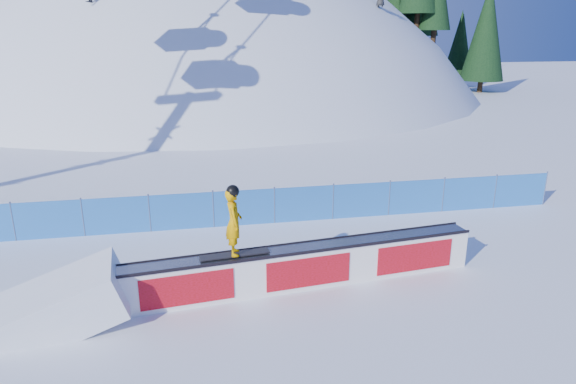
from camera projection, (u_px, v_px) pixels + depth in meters
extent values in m
plane|color=white|center=(265.00, 290.00, 12.70)|extent=(160.00, 160.00, 0.00)
sphere|color=silver|center=(212.00, 254.00, 57.47)|extent=(64.00, 64.00, 64.00)
cylinder|color=black|center=(390.00, 2.00, 50.51)|extent=(0.50, 0.50, 1.40)
cylinder|color=black|center=(405.00, 13.00, 50.01)|extent=(0.50, 0.50, 1.40)
cylinder|color=black|center=(404.00, 21.00, 53.28)|extent=(0.50, 0.50, 1.40)
cylinder|color=black|center=(409.00, 37.00, 56.14)|extent=(0.50, 0.50, 1.40)
cylinder|color=black|center=(413.00, 43.00, 56.53)|extent=(0.50, 0.50, 1.40)
cylinder|color=black|center=(462.00, 81.00, 51.98)|extent=(0.50, 0.50, 1.40)
cone|color=black|center=(468.00, 24.00, 50.29)|extent=(4.34, 4.34, 9.85)
cylinder|color=black|center=(450.00, 80.00, 58.25)|extent=(0.50, 0.50, 1.40)
cone|color=black|center=(454.00, 42.00, 57.00)|extent=(3.10, 3.10, 7.05)
cylinder|color=black|center=(500.00, 87.00, 51.44)|extent=(0.50, 0.50, 1.40)
cone|color=black|center=(505.00, 47.00, 50.28)|extent=(2.82, 2.82, 6.41)
cube|color=blue|center=(244.00, 208.00, 16.72)|extent=(22.00, 0.03, 1.20)
cylinder|color=#425278|center=(13.00, 221.00, 15.46)|extent=(0.05, 0.05, 1.30)
cylinder|color=#425278|center=(83.00, 216.00, 15.81)|extent=(0.05, 0.05, 1.30)
cylinder|color=#425278|center=(150.00, 212.00, 16.17)|extent=(0.05, 0.05, 1.30)
cylinder|color=#425278|center=(213.00, 208.00, 16.53)|extent=(0.05, 0.05, 1.30)
cylinder|color=#425278|center=(275.00, 204.00, 16.89)|extent=(0.05, 0.05, 1.30)
cylinder|color=#425278|center=(333.00, 201.00, 17.25)|extent=(0.05, 0.05, 1.30)
cylinder|color=#425278|center=(389.00, 197.00, 17.60)|extent=(0.05, 0.05, 1.30)
cylinder|color=#425278|center=(443.00, 194.00, 17.96)|extent=(0.05, 0.05, 1.30)
cylinder|color=#425278|center=(495.00, 191.00, 18.32)|extent=(0.05, 0.05, 1.30)
cylinder|color=#425278|center=(545.00, 187.00, 18.68)|extent=(0.05, 0.05, 1.30)
cube|color=white|center=(305.00, 267.00, 12.77)|extent=(9.02, 1.57, 1.01)
cube|color=#92939F|center=(305.00, 248.00, 12.61)|extent=(8.93, 1.59, 0.05)
cube|color=black|center=(309.00, 252.00, 12.33)|extent=(8.96, 1.04, 0.07)
cube|color=black|center=(301.00, 243.00, 12.88)|extent=(8.96, 1.04, 0.07)
cube|color=red|center=(309.00, 272.00, 12.50)|extent=(8.51, 0.98, 0.76)
cube|color=red|center=(301.00, 262.00, 13.04)|extent=(8.51, 0.98, 0.76)
cube|color=black|center=(235.00, 254.00, 12.09)|extent=(1.68, 0.48, 0.03)
imported|color=#E59F00|center=(234.00, 222.00, 11.84)|extent=(0.39, 0.59, 1.60)
sphere|color=black|center=(233.00, 191.00, 11.62)|extent=(0.30, 0.30, 0.30)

